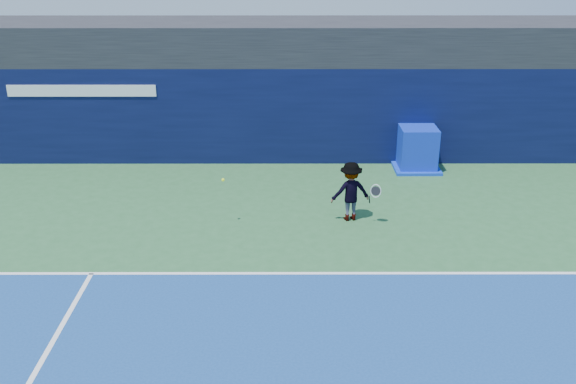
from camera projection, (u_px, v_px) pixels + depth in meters
name	position (u px, v px, depth m)	size (l,w,h in m)	color
ground	(333.00, 360.00, 11.02)	(80.00, 80.00, 0.00)	#2A5D32
baseline	(324.00, 273.00, 13.79)	(24.00, 0.10, 0.01)	white
stadium_band	(312.00, 41.00, 20.29)	(36.00, 3.00, 1.20)	black
back_wall_assembly	(312.00, 113.00, 20.16)	(36.00, 1.03, 3.00)	black
equipment_cart	(417.00, 150.00, 19.64)	(1.39, 1.39, 1.33)	#0C26B5
tennis_player	(351.00, 191.00, 16.10)	(1.28, 0.77, 1.53)	white
tennis_ball	(223.00, 180.00, 15.67)	(0.08, 0.08, 0.08)	#D9F81B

